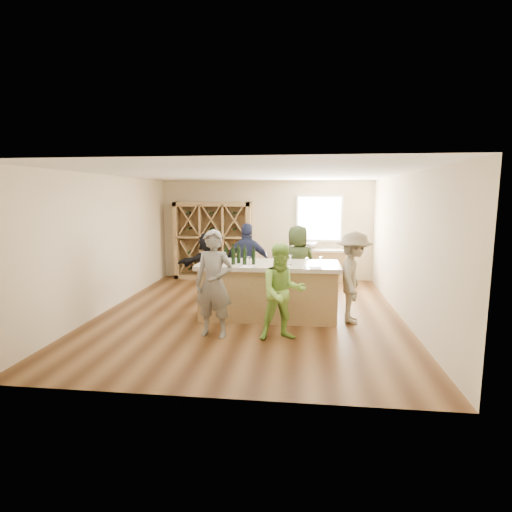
# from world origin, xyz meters

# --- Properties ---
(floor) EXTENTS (6.00, 7.00, 0.10)m
(floor) POSITION_xyz_m (0.00, 0.00, -0.05)
(floor) COLOR #55351B
(floor) RESTS_ON ground
(ceiling) EXTENTS (6.00, 7.00, 0.10)m
(ceiling) POSITION_xyz_m (0.00, 0.00, 2.85)
(ceiling) COLOR white
(ceiling) RESTS_ON ground
(wall_back) EXTENTS (6.00, 0.10, 2.80)m
(wall_back) POSITION_xyz_m (0.00, 3.55, 1.40)
(wall_back) COLOR #CBB793
(wall_back) RESTS_ON ground
(wall_front) EXTENTS (6.00, 0.10, 2.80)m
(wall_front) POSITION_xyz_m (0.00, -3.55, 1.40)
(wall_front) COLOR #CBB793
(wall_front) RESTS_ON ground
(wall_left) EXTENTS (0.10, 7.00, 2.80)m
(wall_left) POSITION_xyz_m (-3.05, 0.00, 1.40)
(wall_left) COLOR #CBB793
(wall_left) RESTS_ON ground
(wall_right) EXTENTS (0.10, 7.00, 2.80)m
(wall_right) POSITION_xyz_m (3.05, 0.00, 1.40)
(wall_right) COLOR #CBB793
(wall_right) RESTS_ON ground
(window_frame) EXTENTS (1.30, 0.06, 1.30)m
(window_frame) POSITION_xyz_m (1.50, 3.47, 1.75)
(window_frame) COLOR white
(window_frame) RESTS_ON wall_back
(window_pane) EXTENTS (1.18, 0.01, 1.18)m
(window_pane) POSITION_xyz_m (1.50, 3.44, 1.75)
(window_pane) COLOR white
(window_pane) RESTS_ON wall_back
(wine_rack) EXTENTS (2.20, 0.45, 2.20)m
(wine_rack) POSITION_xyz_m (-1.50, 3.27, 1.10)
(wine_rack) COLOR olive
(wine_rack) RESTS_ON floor
(back_counter_base) EXTENTS (1.60, 0.58, 0.86)m
(back_counter_base) POSITION_xyz_m (1.40, 3.20, 0.43)
(back_counter_base) COLOR olive
(back_counter_base) RESTS_ON floor
(back_counter_top) EXTENTS (1.70, 0.62, 0.06)m
(back_counter_top) POSITION_xyz_m (1.40, 3.20, 0.89)
(back_counter_top) COLOR #BEB09C
(back_counter_top) RESTS_ON back_counter_base
(sink) EXTENTS (0.54, 0.54, 0.19)m
(sink) POSITION_xyz_m (1.20, 3.20, 1.01)
(sink) COLOR silver
(sink) RESTS_ON back_counter_top
(faucet) EXTENTS (0.02, 0.02, 0.30)m
(faucet) POSITION_xyz_m (1.20, 3.38, 1.07)
(faucet) COLOR silver
(faucet) RESTS_ON back_counter_top
(tasting_counter_base) EXTENTS (2.60, 1.00, 1.00)m
(tasting_counter_base) POSITION_xyz_m (0.40, -0.23, 0.50)
(tasting_counter_base) COLOR olive
(tasting_counter_base) RESTS_ON floor
(tasting_counter_top) EXTENTS (2.72, 1.12, 0.08)m
(tasting_counter_top) POSITION_xyz_m (0.40, -0.23, 1.04)
(tasting_counter_top) COLOR #BEB09C
(tasting_counter_top) RESTS_ON tasting_counter_base
(wine_bottle_a) EXTENTS (0.08, 0.08, 0.28)m
(wine_bottle_a) POSITION_xyz_m (-0.42, -0.35, 1.22)
(wine_bottle_a) COLOR black
(wine_bottle_a) RESTS_ON tasting_counter_top
(wine_bottle_b) EXTENTS (0.10, 0.10, 0.32)m
(wine_bottle_b) POSITION_xyz_m (-0.26, -0.45, 1.24)
(wine_bottle_b) COLOR black
(wine_bottle_b) RESTS_ON tasting_counter_top
(wine_bottle_c) EXTENTS (0.10, 0.10, 0.31)m
(wine_bottle_c) POSITION_xyz_m (-0.18, -0.30, 1.24)
(wine_bottle_c) COLOR black
(wine_bottle_c) RESTS_ON tasting_counter_top
(wine_bottle_d) EXTENTS (0.09, 0.09, 0.31)m
(wine_bottle_d) POSITION_xyz_m (-0.04, -0.45, 1.23)
(wine_bottle_d) COLOR black
(wine_bottle_d) RESTS_ON tasting_counter_top
(wine_bottle_e) EXTENTS (0.07, 0.07, 0.28)m
(wine_bottle_e) POSITION_xyz_m (0.13, -0.40, 1.22)
(wine_bottle_e) COLOR black
(wine_bottle_e) RESTS_ON tasting_counter_top
(wine_glass_a) EXTENTS (0.10, 0.10, 0.20)m
(wine_glass_a) POSITION_xyz_m (0.07, -0.68, 1.18)
(wine_glass_a) COLOR white
(wine_glass_a) RESTS_ON tasting_counter_top
(wine_glass_b) EXTENTS (0.09, 0.09, 0.19)m
(wine_glass_b) POSITION_xyz_m (0.54, -0.72, 1.18)
(wine_glass_b) COLOR white
(wine_glass_b) RESTS_ON tasting_counter_top
(wine_glass_c) EXTENTS (0.08, 0.08, 0.17)m
(wine_glass_c) POSITION_xyz_m (1.12, -0.63, 1.17)
(wine_glass_c) COLOR white
(wine_glass_c) RESTS_ON tasting_counter_top
(wine_glass_d) EXTENTS (0.09, 0.09, 0.20)m
(wine_glass_d) POSITION_xyz_m (0.82, -0.36, 1.18)
(wine_glass_d) COLOR white
(wine_glass_d) RESTS_ON tasting_counter_top
(wine_glass_e) EXTENTS (0.07, 0.07, 0.17)m
(wine_glass_e) POSITION_xyz_m (1.38, -0.44, 1.16)
(wine_glass_e) COLOR white
(wine_glass_e) RESTS_ON tasting_counter_top
(tasting_menu_a) EXTENTS (0.25, 0.31, 0.00)m
(tasting_menu_a) POSITION_xyz_m (0.03, -0.67, 1.08)
(tasting_menu_a) COLOR white
(tasting_menu_a) RESTS_ON tasting_counter_top
(tasting_menu_b) EXTENTS (0.27, 0.35, 0.00)m
(tasting_menu_b) POSITION_xyz_m (0.70, -0.66, 1.08)
(tasting_menu_b) COLOR white
(tasting_menu_b) RESTS_ON tasting_counter_top
(tasting_menu_c) EXTENTS (0.25, 0.33, 0.00)m
(tasting_menu_c) POSITION_xyz_m (1.28, -0.65, 1.08)
(tasting_menu_c) COLOR white
(tasting_menu_c) RESTS_ON tasting_counter_top
(person_near_left) EXTENTS (0.73, 0.58, 1.82)m
(person_near_left) POSITION_xyz_m (-0.43, -1.40, 0.91)
(person_near_left) COLOR slate
(person_near_left) RESTS_ON floor
(person_near_right) EXTENTS (0.87, 0.64, 1.61)m
(person_near_right) POSITION_xyz_m (0.73, -1.44, 0.80)
(person_near_right) COLOR #8CC64C
(person_near_right) RESTS_ON floor
(person_server) EXTENTS (0.68, 1.18, 1.72)m
(person_server) POSITION_xyz_m (2.00, -0.35, 0.86)
(person_server) COLOR gray
(person_server) RESTS_ON floor
(person_far_mid) EXTENTS (1.06, 0.57, 1.78)m
(person_far_mid) POSITION_xyz_m (-0.15, 0.77, 0.89)
(person_far_mid) COLOR #191E38
(person_far_mid) RESTS_ON floor
(person_far_right) EXTENTS (0.96, 0.75, 1.75)m
(person_far_right) POSITION_xyz_m (0.94, 0.86, 0.87)
(person_far_right) COLOR #263319
(person_far_right) RESTS_ON floor
(person_far_left) EXTENTS (1.52, 0.69, 1.58)m
(person_far_left) POSITION_xyz_m (-1.06, 0.87, 0.79)
(person_far_left) COLOR black
(person_far_left) RESTS_ON floor
(wine_glass_f) EXTENTS (0.07, 0.07, 0.18)m
(wine_glass_f) POSITION_xyz_m (0.35, -0.03, 1.17)
(wine_glass_f) COLOR white
(wine_glass_f) RESTS_ON tasting_counter_top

